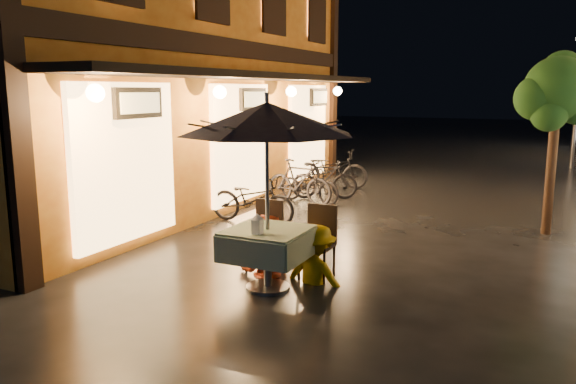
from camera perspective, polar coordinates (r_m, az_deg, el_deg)
The scene contains 15 objects.
ground at distance 6.99m, azimuth 3.67°, elevation -10.56°, with size 90.00×90.00×0.00m, color black.
west_building at distance 12.99m, azimuth -14.02°, elevation 15.46°, with size 5.90×11.40×7.40m.
street_tree at distance 10.59m, azimuth 25.76°, elevation 8.97°, with size 1.43×1.20×3.15m.
cafe_table at distance 7.06m, azimuth -2.08°, elevation -5.30°, with size 0.99×0.99×0.78m.
patio_umbrella at distance 6.81m, azimuth -2.17°, elevation 7.45°, with size 2.18×2.18×2.46m.
cafe_chair_left at distance 7.88m, azimuth -2.21°, elevation -3.99°, with size 0.42×0.42×0.97m.
cafe_chair_right at distance 7.56m, azimuth 3.20°, elevation -4.63°, with size 0.42×0.42×0.97m.
table_lantern at distance 6.75m, azimuth -3.13°, elevation -3.14°, with size 0.16×0.16×0.25m.
person_orange at distance 7.64m, azimuth -2.37°, elevation -2.44°, with size 0.78×0.61×1.60m, color #BA3616.
person_yellow at distance 7.31m, azimuth 2.88°, elevation -3.51°, with size 0.96×0.55×1.48m, color #DAA600.
bicycle_0 at distance 10.59m, azimuth -3.64°, elevation -0.74°, with size 0.61×1.74×0.91m, color black.
bicycle_1 at distance 12.25m, azimuth 1.14°, elevation 1.01°, with size 0.47×1.66×1.00m, color black.
bicycle_2 at distance 12.48m, azimuth 2.20°, elevation 0.78°, with size 0.55×1.57×0.83m, color black.
bicycle_3 at distance 12.94m, azimuth 3.72°, elevation 1.29°, with size 0.43×1.51×0.91m, color black.
bicycle_4 at distance 14.43m, azimuth 4.44°, elevation 2.37°, with size 0.65×1.87×0.98m, color black.
Camera 1 is at (2.38, -6.08, 2.49)m, focal length 35.00 mm.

